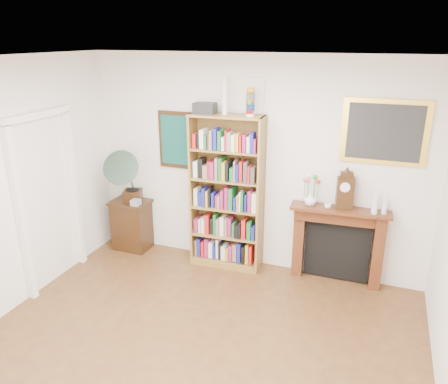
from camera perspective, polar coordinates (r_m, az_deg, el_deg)
name	(u,v)px	position (r m, az deg, el deg)	size (l,w,h in m)	color
room	(162,248)	(3.52, -8.12, -7.26)	(4.51, 5.01, 2.81)	#4B2B16
door_casing	(47,187)	(5.70, -22.08, 0.66)	(0.08, 1.02, 2.17)	white
teal_poster	(179,140)	(5.98, -5.95, 6.74)	(0.58, 0.04, 0.78)	black
small_picture	(254,91)	(5.48, 3.97, 13.05)	(0.26, 0.04, 0.30)	white
gilt_painting	(384,132)	(5.32, 20.21, 7.32)	(0.95, 0.04, 0.75)	yellow
bookshelf	(226,185)	(5.67, 0.31, 0.96)	(0.97, 0.38, 2.38)	brown
side_cabinet	(132,225)	(6.55, -11.95, -4.20)	(0.55, 0.40, 0.74)	black
fireplace	(338,238)	(5.69, 14.66, -5.88)	(1.21, 0.36, 1.01)	#43190F
gramophone	(126,173)	(6.20, -12.74, 2.45)	(0.65, 0.72, 0.79)	black
cd_stack	(136,202)	(6.23, -11.44, -1.35)	(0.12, 0.12, 0.08)	#ADAEBA
mantel_clock	(345,191)	(5.40, 15.53, 0.10)	(0.22, 0.15, 0.47)	black
flower_vase	(310,199)	(5.48, 11.22, -0.89)	(0.15, 0.15, 0.16)	white
teacup	(328,206)	(5.44, 13.43, -1.75)	(0.08, 0.08, 0.07)	silver
bottle_left	(375,204)	(5.40, 19.12, -1.51)	(0.07, 0.07, 0.24)	silver
bottle_right	(385,206)	(5.44, 20.24, -1.68)	(0.06, 0.06, 0.20)	silver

